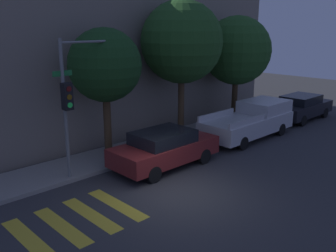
% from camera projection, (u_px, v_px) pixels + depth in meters
% --- Properties ---
extents(ground_plane, '(60.00, 60.00, 0.00)m').
position_uv_depth(ground_plane, '(179.00, 194.00, 12.20)').
color(ground_plane, '#333335').
extents(sidewalk, '(26.00, 2.23, 0.14)m').
position_uv_depth(sidewalk, '(103.00, 159.00, 15.18)').
color(sidewalk, gray).
rests_on(sidewalk, ground).
extents(building_row, '(26.00, 6.00, 7.15)m').
position_uv_depth(building_row, '(44.00, 64.00, 17.41)').
color(building_row, slate).
rests_on(building_row, ground).
extents(crosswalk, '(3.24, 2.60, 0.00)m').
position_uv_depth(crosswalk, '(77.00, 220.00, 10.55)').
color(crosswalk, gold).
rests_on(crosswalk, ground).
extents(traffic_light_pole, '(2.53, 0.56, 4.93)m').
position_uv_depth(traffic_light_pole, '(78.00, 86.00, 12.67)').
color(traffic_light_pole, slate).
rests_on(traffic_light_pole, ground).
extents(sedan_near_corner, '(4.33, 1.88, 1.45)m').
position_uv_depth(sedan_near_corner, '(165.00, 148.00, 14.36)').
color(sedan_near_corner, maroon).
rests_on(sedan_near_corner, ground).
extents(pickup_truck, '(5.22, 2.02, 1.67)m').
position_uv_depth(pickup_truck, '(251.00, 120.00, 18.23)').
color(pickup_truck, '#BCBCC1').
rests_on(pickup_truck, ground).
extents(sedan_middle, '(4.40, 1.83, 1.43)m').
position_uv_depth(sedan_middle, '(301.00, 107.00, 21.66)').
color(sedan_middle, black).
rests_on(sedan_middle, ground).
extents(tree_near_corner, '(2.86, 2.86, 5.26)m').
position_uv_depth(tree_near_corner, '(105.00, 66.00, 14.40)').
color(tree_near_corner, '#42301E').
rests_on(tree_near_corner, ground).
extents(tree_midblock, '(3.78, 3.78, 6.47)m').
position_uv_depth(tree_midblock, '(182.00, 42.00, 17.04)').
color(tree_midblock, '#4C3823').
rests_on(tree_midblock, ground).
extents(tree_far_end, '(3.66, 3.66, 5.84)m').
position_uv_depth(tree_far_end, '(237.00, 51.00, 20.03)').
color(tree_far_end, '#42301E').
rests_on(tree_far_end, ground).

